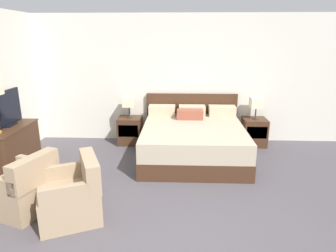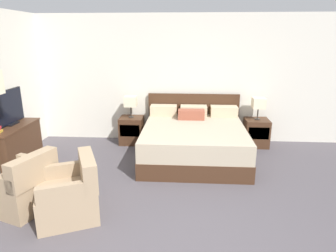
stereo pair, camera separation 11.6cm
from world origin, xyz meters
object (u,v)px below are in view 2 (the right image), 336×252
object	(u,v)px
dresser	(10,150)
armchair_companion	(70,195)
table_lamp_right	(259,103)
armchair_by_window	(23,188)
nightstand_right	(256,133)
table_lamp_left	(131,102)
bed	(194,140)
nightstand_left	(132,130)
tv	(8,108)

from	to	relation	value
dresser	armchair_companion	xyz separation A→B (m)	(1.39, -1.11, -0.12)
table_lamp_right	armchair_by_window	distance (m)	4.33
nightstand_right	dresser	distance (m)	4.46
table_lamp_left	armchair_by_window	size ratio (longest dim) A/B	0.50
nightstand_right	bed	bearing A→B (deg)	-151.40
table_lamp_left	armchair_companion	size ratio (longest dim) A/B	0.48
nightstand_left	table_lamp_left	world-z (taller)	table_lamp_left
table_lamp_left	armchair_companion	xyz separation A→B (m)	(-0.26, -2.69, -0.59)
bed	nightstand_left	distance (m)	1.44
nightstand_left	tv	xyz separation A→B (m)	(-1.64, -1.48, 0.78)
tv	armchair_by_window	xyz separation A→B (m)	(0.71, -1.07, -0.77)
table_lamp_right	tv	size ratio (longest dim) A/B	0.56
bed	armchair_by_window	bearing A→B (deg)	-139.70
tv	armchair_companion	world-z (taller)	tv
bed	dresser	xyz separation A→B (m)	(-2.91, -0.89, 0.08)
table_lamp_left	table_lamp_right	xyz separation A→B (m)	(2.53, 0.00, 0.00)
armchair_by_window	armchair_companion	bearing A→B (deg)	-11.60
bed	dresser	size ratio (longest dim) A/B	1.88
nightstand_left	tv	size ratio (longest dim) A/B	0.71
nightstand_left	armchair_by_window	world-z (taller)	armchair_by_window
dresser	tv	xyz separation A→B (m)	(0.00, 0.10, 0.65)
armchair_companion	tv	bearing A→B (deg)	138.92
table_lamp_left	table_lamp_right	world-z (taller)	same
dresser	tv	distance (m)	0.66
dresser	armchair_by_window	distance (m)	1.21
armchair_companion	bed	bearing A→B (deg)	52.75
table_lamp_right	armchair_by_window	size ratio (longest dim) A/B	0.50
dresser	table_lamp_right	bearing A→B (deg)	20.71
bed	armchair_companion	xyz separation A→B (m)	(-1.52, -2.00, -0.04)
armchair_companion	dresser	bearing A→B (deg)	141.37
tv	armchair_by_window	world-z (taller)	tv
dresser	armchair_companion	distance (m)	1.78
table_lamp_right	dresser	distance (m)	4.48
nightstand_left	armchair_companion	bearing A→B (deg)	-95.43
nightstand_left	tv	distance (m)	2.34
bed	table_lamp_left	world-z (taller)	bed
nightstand_left	table_lamp_left	size ratio (longest dim) A/B	1.26
bed	nightstand_right	size ratio (longest dim) A/B	3.60
nightstand_left	table_lamp_right	xyz separation A→B (m)	(2.53, 0.00, 0.60)
bed	tv	xyz separation A→B (m)	(-2.90, -0.79, 0.73)
nightstand_right	dresser	size ratio (longest dim) A/B	0.52
bed	dresser	bearing A→B (deg)	-163.04
nightstand_left	dresser	size ratio (longest dim) A/B	0.52
table_lamp_right	dresser	size ratio (longest dim) A/B	0.41
bed	tv	size ratio (longest dim) A/B	2.55
table_lamp_left	armchair_by_window	world-z (taller)	table_lamp_left
tv	nightstand_left	bearing A→B (deg)	41.98
bed	armchair_companion	world-z (taller)	bed
table_lamp_right	tv	distance (m)	4.43
table_lamp_right	armchair_by_window	xyz separation A→B (m)	(-3.45, -2.55, -0.59)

